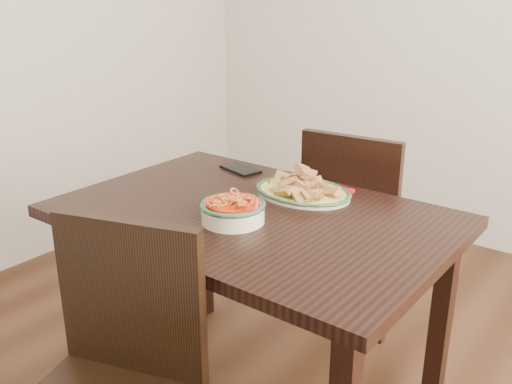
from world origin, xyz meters
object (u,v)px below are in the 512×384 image
Objects in this scene: dining_table at (252,237)px; fish_plate at (303,183)px; smartphone at (241,169)px; chair_near at (113,375)px; chair_far at (357,219)px; noodle_bowl at (233,209)px.

fish_plate is at bearing 78.12° from dining_table.
dining_table is 0.45m from smartphone.
chair_near reaches higher than smartphone.
fish_plate is 0.37m from smartphone.
chair_near is 5.37× the size of smartphone.
chair_far is 2.54× the size of fish_plate.
fish_plate reaches higher than noodle_bowl.
chair_far is 0.56m from smartphone.
chair_far is 1.00× the size of chair_near.
noodle_bowl is at bearing -40.03° from smartphone.
smartphone reaches higher than dining_table.
dining_table is 0.64m from chair_near.
chair_near is (0.03, -0.62, -0.16)m from dining_table.
noodle_bowl is 1.25× the size of smartphone.
noodle_bowl is (-0.02, -0.80, 0.29)m from chair_far.
chair_near reaches higher than fish_plate.
chair_far reaches higher than smartphone.
smartphone is at bearing 134.00° from dining_table.
fish_plate is at bearing 83.11° from noodle_bowl.
chair_far is at bearing 92.22° from fish_plate.
smartphone is (-0.33, -0.38, 0.26)m from chair_far.
smartphone is at bearing 165.89° from fish_plate.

